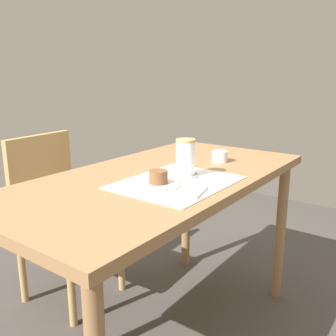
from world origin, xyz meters
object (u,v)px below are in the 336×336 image
at_px(pastry_plate, 158,185).
at_px(coffee_mug, 186,157).
at_px(pastry, 158,177).
at_px(wooden_chair, 60,208).
at_px(dining_table, 160,195).
at_px(sugar_bowl, 220,156).

relative_size(pastry_plate, coffee_mug, 1.05).
bearing_deg(pastry, wooden_chair, 79.95).
xyz_separation_m(pastry, coffee_mug, (0.18, 0.00, 0.04)).
xyz_separation_m(dining_table, sugar_bowl, (0.33, -0.08, 0.11)).
xyz_separation_m(dining_table, coffee_mug, (0.04, -0.10, 0.16)).
bearing_deg(coffee_mug, pastry_plate, -178.82).
bearing_deg(pastry_plate, coffee_mug, 1.18).
relative_size(wooden_chair, pastry, 12.80).
height_order(pastry, coffee_mug, coffee_mug).
bearing_deg(pastry, coffee_mug, 1.18).
xyz_separation_m(dining_table, pastry, (-0.14, -0.10, 0.12)).
height_order(wooden_chair, pastry_plate, wooden_chair).
distance_m(dining_table, sugar_bowl, 0.36).
bearing_deg(sugar_bowl, dining_table, 165.71).
relative_size(wooden_chair, coffee_mug, 6.11).
height_order(pastry, sugar_bowl, pastry).
distance_m(wooden_chair, pastry, 0.82).
bearing_deg(pastry_plate, pastry, 0.00).
distance_m(wooden_chair, pastry_plate, 0.81).
distance_m(dining_table, pastry_plate, 0.20).
height_order(dining_table, pastry, pastry).
height_order(pastry_plate, pastry, pastry).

